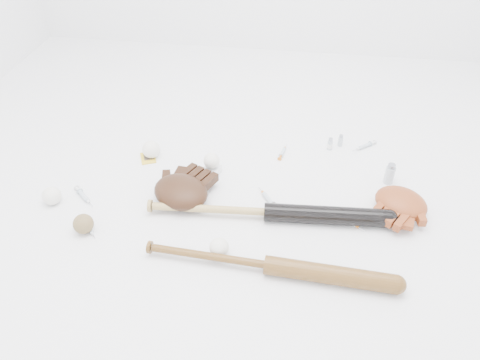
# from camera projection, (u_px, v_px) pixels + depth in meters

# --- Properties ---
(bat_dark) EXTENTS (1.00, 0.14, 0.07)m
(bat_dark) POSITION_uv_depth(u_px,v_px,m) (267.00, 212.00, 1.83)
(bat_dark) COLOR black
(bat_dark) RESTS_ON ground
(bat_wood) EXTENTS (0.92, 0.11, 0.07)m
(bat_wood) POSITION_uv_depth(u_px,v_px,m) (267.00, 265.00, 1.62)
(bat_wood) COLOR brown
(bat_wood) RESTS_ON ground
(glove_dark) EXTENTS (0.37, 0.37, 0.10)m
(glove_dark) POSITION_uv_depth(u_px,v_px,m) (181.00, 192.00, 1.90)
(glove_dark) COLOR black
(glove_dark) RESTS_ON ground
(glove_tan) EXTENTS (0.34, 0.34, 0.09)m
(glove_tan) POSITION_uv_depth(u_px,v_px,m) (401.00, 202.00, 1.86)
(glove_tan) COLOR brown
(glove_tan) RESTS_ON ground
(trading_card) EXTENTS (0.10, 0.11, 0.01)m
(trading_card) POSITION_uv_depth(u_px,v_px,m) (148.00, 158.00, 2.16)
(trading_card) COLOR gold
(trading_card) RESTS_ON ground
(pedestal) EXTENTS (0.08, 0.08, 0.04)m
(pedestal) POSITION_uv_depth(u_px,v_px,m) (212.00, 171.00, 2.06)
(pedestal) COLOR white
(pedestal) RESTS_ON ground
(baseball_on_pedestal) EXTENTS (0.07, 0.07, 0.07)m
(baseball_on_pedestal) POSITION_uv_depth(u_px,v_px,m) (212.00, 161.00, 2.03)
(baseball_on_pedestal) COLOR white
(baseball_on_pedestal) RESTS_ON pedestal
(baseball_left) EXTENTS (0.08, 0.08, 0.08)m
(baseball_left) POSITION_uv_depth(u_px,v_px,m) (52.00, 196.00, 1.90)
(baseball_left) COLOR white
(baseball_left) RESTS_ON ground
(baseball_upper) EXTENTS (0.08, 0.08, 0.08)m
(baseball_upper) POSITION_uv_depth(u_px,v_px,m) (151.00, 149.00, 2.15)
(baseball_upper) COLOR white
(baseball_upper) RESTS_ON ground
(baseball_mid) EXTENTS (0.07, 0.07, 0.07)m
(baseball_mid) POSITION_uv_depth(u_px,v_px,m) (219.00, 247.00, 1.69)
(baseball_mid) COLOR white
(baseball_mid) RESTS_ON ground
(baseball_aged) EXTENTS (0.08, 0.08, 0.08)m
(baseball_aged) POSITION_uv_depth(u_px,v_px,m) (83.00, 224.00, 1.77)
(baseball_aged) COLOR brown
(baseball_aged) RESTS_ON ground
(syringe_0) EXTENTS (0.14, 0.13, 0.02)m
(syringe_0) POSITION_uv_depth(u_px,v_px,m) (84.00, 196.00, 1.94)
(syringe_0) COLOR #ADBCC6
(syringe_0) RESTS_ON ground
(syringe_1) EXTENTS (0.12, 0.16, 0.02)m
(syringe_1) POSITION_uv_depth(u_px,v_px,m) (268.00, 199.00, 1.93)
(syringe_1) COLOR #ADBCC6
(syringe_1) RESTS_ON ground
(syringe_2) EXTENTS (0.05, 0.14, 0.02)m
(syringe_2) POSITION_uv_depth(u_px,v_px,m) (283.00, 152.00, 2.18)
(syringe_2) COLOR #ADBCC6
(syringe_2) RESTS_ON ground
(syringe_3) EXTENTS (0.14, 0.12, 0.02)m
(syringe_3) POSITION_uv_depth(u_px,v_px,m) (348.00, 221.00, 1.83)
(syringe_3) COLOR #ADBCC6
(syringe_3) RESTS_ON ground
(syringe_4) EXTENTS (0.14, 0.12, 0.02)m
(syringe_4) POSITION_uv_depth(u_px,v_px,m) (365.00, 146.00, 2.22)
(syringe_4) COLOR #ADBCC6
(syringe_4) RESTS_ON ground
(syringe_5) EXTENTS (0.11, 0.12, 0.02)m
(syringe_5) POSITION_uv_depth(u_px,v_px,m) (90.00, 227.00, 1.80)
(syringe_5) COLOR #ADBCC6
(syringe_5) RESTS_ON ground
(vial_0) EXTENTS (0.02, 0.02, 0.06)m
(vial_0) POSITION_uv_depth(u_px,v_px,m) (340.00, 140.00, 2.22)
(vial_0) COLOR #B1BBC3
(vial_0) RESTS_ON ground
(vial_1) EXTENTS (0.02, 0.02, 0.06)m
(vial_1) POSITION_uv_depth(u_px,v_px,m) (330.00, 144.00, 2.20)
(vial_1) COLOR #B1BBC3
(vial_1) RESTS_ON ground
(vial_2) EXTENTS (0.03, 0.03, 0.08)m
(vial_2) POSITION_uv_depth(u_px,v_px,m) (209.00, 166.00, 2.05)
(vial_2) COLOR #B1BBC3
(vial_2) RESTS_ON ground
(vial_3) EXTENTS (0.04, 0.04, 0.10)m
(vial_3) POSITION_uv_depth(u_px,v_px,m) (390.00, 174.00, 2.00)
(vial_3) COLOR #B1BBC3
(vial_3) RESTS_ON ground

